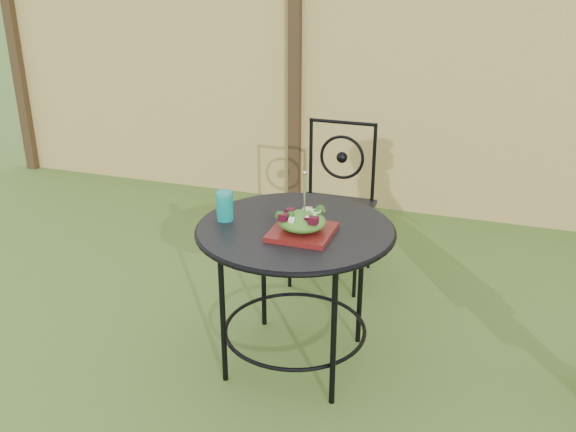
% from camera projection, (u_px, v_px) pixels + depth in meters
% --- Properties ---
extents(ground, '(60.00, 60.00, 0.00)m').
position_uv_depth(ground, '(413.00, 384.00, 3.03)').
color(ground, '#294A17').
rests_on(ground, ground).
extents(fence, '(8.00, 0.12, 1.90)m').
position_uv_depth(fence, '(469.00, 94.00, 4.59)').
color(fence, '#DEC36E').
rests_on(fence, ground).
extents(patio_table, '(0.92, 0.92, 0.72)m').
position_uv_depth(patio_table, '(295.00, 254.00, 2.99)').
color(patio_table, black).
rests_on(patio_table, ground).
extents(patio_chair, '(0.46, 0.46, 0.95)m').
position_uv_depth(patio_chair, '(335.00, 199.00, 3.89)').
color(patio_chair, black).
rests_on(patio_chair, ground).
extents(salad_plate, '(0.27, 0.27, 0.02)m').
position_uv_depth(salad_plate, '(302.00, 232.00, 2.85)').
color(salad_plate, '#4C140A').
rests_on(salad_plate, patio_table).
extents(salad, '(0.21, 0.21, 0.08)m').
position_uv_depth(salad, '(302.00, 221.00, 2.83)').
color(salad, '#235614').
rests_on(salad, salad_plate).
extents(fork, '(0.01, 0.01, 0.18)m').
position_uv_depth(fork, '(305.00, 194.00, 2.77)').
color(fork, silver).
rests_on(fork, salad).
extents(drinking_glass, '(0.08, 0.08, 0.14)m').
position_uv_depth(drinking_glass, '(225.00, 206.00, 2.98)').
color(drinking_glass, '#0C8E86').
rests_on(drinking_glass, patio_table).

